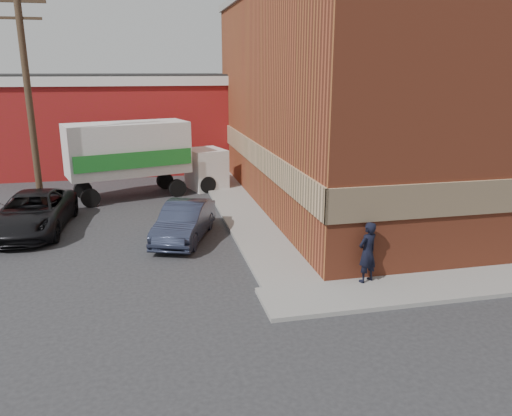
{
  "coord_description": "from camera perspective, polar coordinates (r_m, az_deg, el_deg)",
  "views": [
    {
      "loc": [
        -3.19,
        -12.21,
        5.86
      ],
      "look_at": [
        -0.05,
        1.89,
        1.84
      ],
      "focal_mm": 35.0,
      "sensor_mm": 36.0,
      "label": 1
    }
  ],
  "objects": [
    {
      "name": "warehouse",
      "position": [
        32.47,
        -17.72,
        9.46
      ],
      "size": [
        16.3,
        8.3,
        5.6
      ],
      "color": "maroon",
      "rests_on": "ground"
    },
    {
      "name": "box_truck",
      "position": [
        24.2,
        -12.84,
        6.06
      ],
      "size": [
        7.42,
        3.97,
        3.51
      ],
      "rotation": [
        0.0,
        0.0,
        0.28
      ],
      "color": "white",
      "rests_on": "ground"
    },
    {
      "name": "ground",
      "position": [
        13.91,
        1.91,
        -9.36
      ],
      "size": [
        90.0,
        90.0,
        0.0
      ],
      "primitive_type": "plane",
      "color": "#28282B",
      "rests_on": "ground"
    },
    {
      "name": "sedan",
      "position": [
        17.84,
        -8.19,
        -1.53
      ],
      "size": [
        2.7,
        4.27,
        1.33
      ],
      "primitive_type": "imported",
      "rotation": [
        0.0,
        0.0,
        -0.35
      ],
      "color": "#282E44",
      "rests_on": "ground"
    },
    {
      "name": "suv_a",
      "position": [
        20.32,
        -24.15,
        -0.47
      ],
      "size": [
        2.76,
        5.37,
        1.45
      ],
      "primitive_type": "imported",
      "rotation": [
        0.0,
        0.0,
        -0.07
      ],
      "color": "black",
      "rests_on": "ground"
    },
    {
      "name": "man",
      "position": [
        14.16,
        12.61,
        -4.95
      ],
      "size": [
        0.75,
        0.64,
        1.74
      ],
      "primitive_type": "imported",
      "rotation": [
        0.0,
        0.0,
        3.56
      ],
      "color": "black",
      "rests_on": "sidewalk_south"
    },
    {
      "name": "sidewalk_west",
      "position": [
        22.31,
        -2.35,
        0.48
      ],
      "size": [
        1.8,
        18.0,
        0.12
      ],
      "primitive_type": "cube",
      "color": "gray",
      "rests_on": "ground"
    },
    {
      "name": "utility_pole",
      "position": [
        21.67,
        -24.53,
        11.25
      ],
      "size": [
        2.0,
        0.26,
        9.0
      ],
      "color": "#4B3625",
      "rests_on": "ground"
    },
    {
      "name": "brick_building",
      "position": [
        24.24,
        16.66,
        12.15
      ],
      "size": [
        14.25,
        18.25,
        9.36
      ],
      "color": "#954026",
      "rests_on": "ground"
    }
  ]
}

